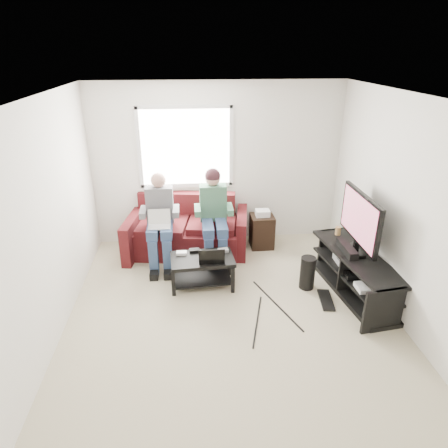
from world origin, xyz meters
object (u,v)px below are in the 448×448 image
at_px(tv_stand, 355,276).
at_px(end_table, 262,230).
at_px(coffee_table, 202,265).
at_px(sofa, 188,232).
at_px(tv, 360,220).
at_px(subwoofer, 307,273).

relative_size(tv_stand, end_table, 2.71).
height_order(coffee_table, tv_stand, tv_stand).
bearing_deg(sofa, end_table, 1.74).
distance_m(sofa, tv_stand, 2.63).
bearing_deg(tv_stand, sofa, 147.51).
distance_m(tv, end_table, 1.83).
distance_m(subwoofer, end_table, 1.35).
bearing_deg(tv, sofa, 149.36).
bearing_deg(tv_stand, end_table, 124.77).
relative_size(coffee_table, tv_stand, 0.51).
bearing_deg(tv, coffee_table, 172.65).
height_order(tv_stand, tv, tv).
distance_m(coffee_table, subwoofer, 1.44).
relative_size(tv, subwoofer, 2.38).
bearing_deg(sofa, subwoofer, -37.88).
xyz_separation_m(tv, subwoofer, (-0.60, 0.06, -0.79)).
distance_m(coffee_table, tv_stand, 2.06).
relative_size(tv_stand, subwoofer, 3.78).
bearing_deg(tv_stand, coffee_table, 169.90).
height_order(coffee_table, end_table, end_table).
height_order(tv, end_table, tv).
xyz_separation_m(coffee_table, tv, (2.02, -0.26, 0.71)).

